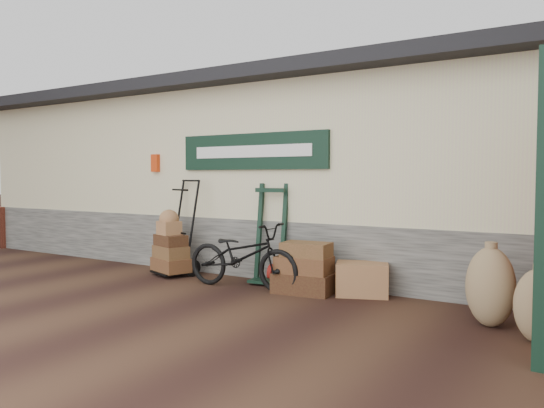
{
  "coord_description": "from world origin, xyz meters",
  "views": [
    {
      "loc": [
        4.24,
        -5.72,
        1.57
      ],
      "look_at": [
        0.11,
        0.9,
        1.16
      ],
      "focal_mm": 35.0,
      "sensor_mm": 36.0,
      "label": 1
    }
  ],
  "objects_px": {
    "suitcase_stack": "(304,267)",
    "porter_trolley": "(180,226)",
    "green_barrow": "(270,233)",
    "bicycle": "(242,252)",
    "wicker_hamper": "(362,279)"
  },
  "relations": [
    {
      "from": "green_barrow",
      "to": "wicker_hamper",
      "type": "bearing_deg",
      "value": -8.79
    },
    {
      "from": "porter_trolley",
      "to": "bicycle",
      "type": "height_order",
      "value": "porter_trolley"
    },
    {
      "from": "green_barrow",
      "to": "wicker_hamper",
      "type": "distance_m",
      "value": 1.57
    },
    {
      "from": "wicker_hamper",
      "to": "bicycle",
      "type": "height_order",
      "value": "bicycle"
    },
    {
      "from": "suitcase_stack",
      "to": "wicker_hamper",
      "type": "xyz_separation_m",
      "value": [
        0.73,
        0.27,
        -0.13
      ]
    },
    {
      "from": "porter_trolley",
      "to": "suitcase_stack",
      "type": "height_order",
      "value": "porter_trolley"
    },
    {
      "from": "suitcase_stack",
      "to": "porter_trolley",
      "type": "bearing_deg",
      "value": 176.35
    },
    {
      "from": "porter_trolley",
      "to": "green_barrow",
      "type": "relative_size",
      "value": 1.06
    },
    {
      "from": "porter_trolley",
      "to": "suitcase_stack",
      "type": "bearing_deg",
      "value": 15.71
    },
    {
      "from": "green_barrow",
      "to": "wicker_hamper",
      "type": "height_order",
      "value": "green_barrow"
    },
    {
      "from": "suitcase_stack",
      "to": "wicker_hamper",
      "type": "height_order",
      "value": "suitcase_stack"
    },
    {
      "from": "suitcase_stack",
      "to": "bicycle",
      "type": "height_order",
      "value": "bicycle"
    },
    {
      "from": "porter_trolley",
      "to": "green_barrow",
      "type": "distance_m",
      "value": 1.59
    },
    {
      "from": "porter_trolley",
      "to": "wicker_hamper",
      "type": "xyz_separation_m",
      "value": [
        3.06,
        0.12,
        -0.56
      ]
    },
    {
      "from": "green_barrow",
      "to": "porter_trolley",
      "type": "bearing_deg",
      "value": -178.74
    }
  ]
}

